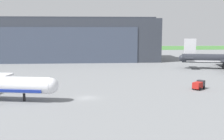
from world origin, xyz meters
TOP-DOWN VIEW (x-y plane):
  - ground_plane at (0.00, 0.00)m, footprint 440.00×440.00m
  - grass_field_strip at (0.00, 185.77)m, footprint 440.00×56.00m
  - maintenance_hangar at (-14.74, 86.07)m, footprint 99.96×34.25m
  - baggage_tug at (29.86, 7.53)m, footprint 4.25×4.20m

SIDE VIEW (x-z plane):
  - ground_plane at x=0.00m, z-range 0.00..0.00m
  - grass_field_strip at x=0.00m, z-range 0.00..0.08m
  - baggage_tug at x=29.86m, z-range 0.07..2.36m
  - maintenance_hangar at x=-14.74m, z-range -0.46..22.34m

